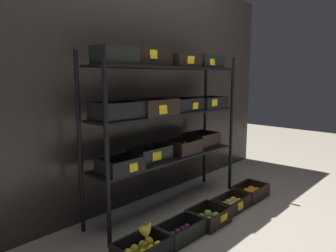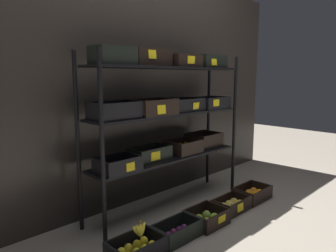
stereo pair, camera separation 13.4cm
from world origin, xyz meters
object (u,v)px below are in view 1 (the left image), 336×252
Objects in this scene: crate_ground_apple_green at (208,217)px; display_rack at (169,111)px; banana_bunch_loose at (146,230)px; crate_ground_lemon at (143,251)px; crate_ground_plum at (181,232)px; crate_ground_orange at (250,193)px; crate_ground_apple_gold at (231,204)px.

display_rack is at bearing 86.60° from crate_ground_apple_green.
banana_bunch_loose is at bearing 177.28° from crate_ground_apple_green.
crate_ground_plum is at bearing -3.27° from crate_ground_lemon.
crate_ground_apple_green is (0.69, -0.03, -0.00)m from crate_ground_lemon.
display_rack reaches higher than crate_ground_apple_green.
display_rack reaches higher than crate_ground_orange.
banana_bunch_loose is (-1.01, 0.03, 0.13)m from crate_ground_apple_gold.
crate_ground_apple_green is 0.67m from banana_bunch_loose.
display_rack reaches higher than crate_ground_plum.
banana_bunch_loose is (-0.33, 0.02, 0.13)m from crate_ground_plum.
crate_ground_orange is (1.40, -0.01, -0.00)m from crate_ground_lemon.
crate_ground_apple_gold is 1.02m from banana_bunch_loose.
crate_ground_apple_green is at bearing -1.78° from crate_ground_plum.
crate_ground_lemon is 0.36m from crate_ground_plum.
crate_ground_plum is (-0.36, -0.45, -0.83)m from display_rack.
crate_ground_apple_gold is (1.05, -0.02, -0.00)m from crate_ground_lemon.
banana_bunch_loose reaches higher than crate_ground_plum.
crate_ground_plum is at bearing 179.65° from crate_ground_apple_gold.
crate_ground_apple_green reaches higher than crate_ground_apple_gold.
crate_ground_lemon is 2.85× the size of banana_bunch_loose.
crate_ground_orange is at bearing 0.43° from crate_ground_plum.
crate_ground_orange is (0.36, 0.01, 0.00)m from crate_ground_apple_gold.
crate_ground_lemon is at bearing -149.08° from display_rack.
crate_ground_plum and crate_ground_apple_green have the same top height.
crate_ground_lemon is 1.01× the size of crate_ground_orange.
crate_ground_lemon and crate_ground_orange have the same top height.
crate_ground_apple_green is 0.88× the size of crate_ground_apple_gold.
crate_ground_apple_gold is 0.97× the size of crate_ground_orange.
crate_ground_lemon is at bearing 178.65° from crate_ground_apple_gold.
display_rack is 1.00m from crate_ground_apple_gold.
banana_bunch_loose is (-0.66, 0.03, 0.13)m from crate_ground_apple_green.
crate_ground_plum is at bearing 178.22° from crate_ground_apple_green.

